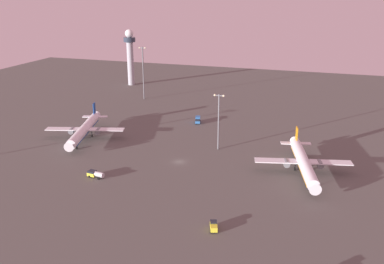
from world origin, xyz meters
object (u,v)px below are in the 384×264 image
at_px(control_tower, 130,53).
at_px(apron_light_central, 219,118).
at_px(apron_light_east, 143,70).
at_px(airplane_near_gate, 85,129).
at_px(cargo_loader, 214,226).
at_px(catering_truck, 198,120).
at_px(airplane_far_stand, 303,162).
at_px(fuel_truck, 95,174).

bearing_deg(control_tower, apron_light_central, -48.87).
bearing_deg(apron_light_east, airplane_near_gate, -86.56).
height_order(airplane_near_gate, apron_light_central, apron_light_central).
bearing_deg(cargo_loader, control_tower, 104.55).
relative_size(catering_truck, apron_light_east, 0.19).
distance_m(control_tower, apron_light_central, 136.01).
bearing_deg(airplane_far_stand, catering_truck, -53.53).
distance_m(control_tower, cargo_loader, 194.63).
xyz_separation_m(cargo_loader, apron_light_east, (-79.11, 129.32, 16.38)).
distance_m(airplane_near_gate, cargo_loader, 92.91).
xyz_separation_m(cargo_loader, apron_light_central, (-14.72, 60.94, 12.45)).
height_order(control_tower, apron_light_east, control_tower).
xyz_separation_m(control_tower, airplane_near_gate, (29.37, -107.98, -17.49)).
xyz_separation_m(catering_truck, fuel_truck, (-15.45, -72.79, -0.21)).
distance_m(catering_truck, fuel_truck, 74.41).
bearing_deg(airplane_near_gate, cargo_loader, 127.46).
height_order(catering_truck, fuel_truck, catering_truck).
distance_m(fuel_truck, apron_light_east, 114.22).
xyz_separation_m(airplane_far_stand, fuel_truck, (-69.75, -26.85, -2.99)).
height_order(cargo_loader, fuel_truck, fuel_truck).
height_order(cargo_loader, catering_truck, catering_truck).
xyz_separation_m(apron_light_central, apron_light_east, (-64.39, 68.38, 3.93)).
height_order(airplane_far_stand, apron_light_east, apron_light_east).
bearing_deg(control_tower, fuel_truck, -68.97).
height_order(control_tower, fuel_truck, control_tower).
bearing_deg(apron_light_east, apron_light_central, -46.72).
bearing_deg(control_tower, apron_light_east, -53.67).
height_order(cargo_loader, apron_light_central, apron_light_central).
height_order(fuel_truck, apron_light_central, apron_light_central).
height_order(control_tower, airplane_far_stand, control_tower).
relative_size(control_tower, cargo_loader, 8.32).
bearing_deg(airplane_far_stand, apron_light_central, -34.59).
xyz_separation_m(fuel_truck, apron_light_east, (-30.01, 109.01, 16.20)).
relative_size(airplane_near_gate, apron_light_east, 1.41).
bearing_deg(apron_light_central, fuel_truck, -130.24).
xyz_separation_m(control_tower, catering_truck, (70.37, -70.10, -20.28)).
bearing_deg(airplane_far_stand, cargo_loader, 53.06).
bearing_deg(catering_truck, cargo_loader, 94.82).
distance_m(airplane_far_stand, catering_truck, 71.18).
relative_size(apron_light_central, apron_light_east, 0.76).
bearing_deg(fuel_truck, cargo_loader, -104.65).
bearing_deg(catering_truck, airplane_far_stand, 124.71).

